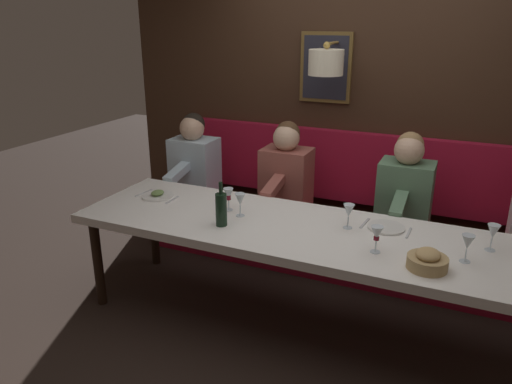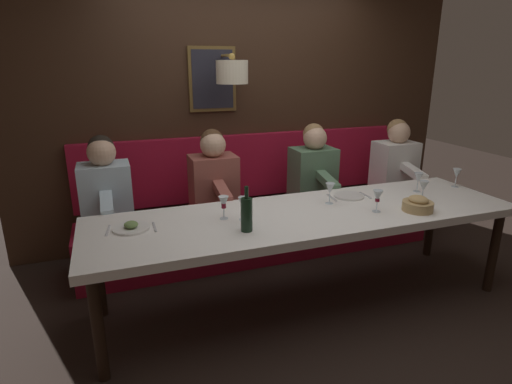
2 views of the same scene
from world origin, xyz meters
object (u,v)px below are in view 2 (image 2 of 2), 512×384
at_px(wine_glass_2, 457,174).
at_px(wine_glass_1, 378,197).
at_px(wine_glass_5, 418,178).
at_px(wine_glass_0, 424,187).
at_px(dining_table, 308,219).
at_px(wine_glass_6, 243,204).
at_px(diner_far, 105,188).
at_px(diner_nearest, 395,161).
at_px(bread_bowl, 418,204).
at_px(diner_near, 313,169).
at_px(wine_bottle, 247,214).
at_px(diner_middle, 214,178).
at_px(wine_glass_4, 224,203).
at_px(wine_glass_3, 330,189).

bearing_deg(wine_glass_2, wine_glass_1, 106.40).
xyz_separation_m(wine_glass_1, wine_glass_5, (0.30, -0.61, 0.00)).
bearing_deg(wine_glass_0, dining_table, 85.68).
xyz_separation_m(wine_glass_1, wine_glass_2, (0.30, -1.02, 0.00)).
bearing_deg(wine_glass_6, diner_far, 45.71).
bearing_deg(wine_glass_1, wine_glass_5, -63.90).
bearing_deg(wine_glass_6, wine_glass_5, -85.47).
height_order(diner_nearest, bread_bowl, diner_nearest).
height_order(diner_nearest, diner_near, same).
distance_m(wine_glass_0, wine_glass_5, 0.25).
distance_m(wine_glass_5, bread_bowl, 0.50).
height_order(wine_glass_6, wine_bottle, wine_bottle).
bearing_deg(wine_glass_2, diner_near, 53.66).
bearing_deg(diner_middle, wine_glass_4, 170.71).
height_order(wine_glass_2, wine_bottle, wine_bottle).
height_order(dining_table, wine_glass_1, wine_glass_1).
xyz_separation_m(diner_nearest, wine_glass_0, (-0.95, 0.47, 0.04)).
relative_size(diner_far, wine_glass_4, 4.82).
relative_size(diner_far, wine_glass_2, 4.82).
distance_m(diner_far, wine_glass_0, 2.52).
distance_m(diner_far, wine_glass_4, 1.11).
xyz_separation_m(wine_glass_0, bread_bowl, (-0.17, 0.19, -0.07)).
xyz_separation_m(diner_near, wine_glass_5, (-0.74, -0.60, 0.04)).
relative_size(diner_nearest, bread_bowl, 3.60).
height_order(dining_table, diner_near, diner_near).
height_order(diner_far, wine_bottle, diner_far).
height_order(wine_glass_2, wine_glass_3, same).
height_order(wine_glass_3, wine_glass_5, same).
distance_m(dining_table, diner_nearest, 1.68).
height_order(wine_glass_0, wine_glass_3, same).
xyz_separation_m(diner_far, wine_glass_6, (-0.87, -0.89, 0.04)).
xyz_separation_m(wine_glass_5, bread_bowl, (-0.38, 0.32, -0.07)).
xyz_separation_m(diner_nearest, wine_bottle, (-1.06, 1.96, 0.04)).
distance_m(diner_middle, diner_far, 0.90).
bearing_deg(wine_glass_5, diner_near, 38.85).
xyz_separation_m(diner_near, wine_glass_1, (-1.04, 0.02, 0.04)).
height_order(diner_nearest, wine_glass_3, diner_nearest).
xyz_separation_m(wine_glass_2, wine_glass_6, (-0.13, 1.99, 0.00)).
relative_size(wine_glass_3, wine_glass_6, 1.00).
bearing_deg(diner_nearest, diner_far, 90.00).
bearing_deg(wine_glass_5, bread_bowl, 140.33).
height_order(diner_near, wine_bottle, diner_near).
xyz_separation_m(dining_table, diner_near, (0.88, -0.49, 0.13)).
height_order(diner_nearest, diner_far, same).
bearing_deg(diner_far, wine_glass_1, -119.36).
bearing_deg(wine_glass_2, wine_bottle, 99.00).
distance_m(wine_glass_4, wine_glass_5, 1.70).
height_order(wine_glass_1, wine_glass_6, same).
bearing_deg(dining_table, wine_glass_1, -108.63).
distance_m(diner_nearest, wine_bottle, 2.23).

